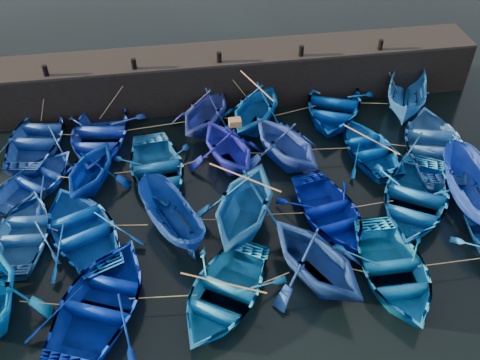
{
  "coord_description": "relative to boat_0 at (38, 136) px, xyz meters",
  "views": [
    {
      "loc": [
        -2.56,
        -13.05,
        15.33
      ],
      "look_at": [
        0.0,
        3.2,
        0.7
      ],
      "focal_mm": 40.0,
      "sensor_mm": 36.0,
      "label": 1
    }
  ],
  "objects": [
    {
      "name": "boat_5",
      "position": [
        17.76,
        0.04,
        0.42
      ],
      "size": [
        3.75,
        5.22,
        1.9
      ],
      "primitive_type": "imported",
      "rotation": [
        0.0,
        0.0,
        -0.44
      ],
      "color": "#1D5CA7",
      "rests_on": "ground"
    },
    {
      "name": "boat_7",
      "position": [
        2.6,
        -3.21,
        0.43
      ],
      "size": [
        4.27,
        4.55,
        1.91
      ],
      "primitive_type": "imported",
      "rotation": [
        0.0,
        0.0,
        2.75
      ],
      "color": "#01298D",
      "rests_on": "ground"
    },
    {
      "name": "boat_0",
      "position": [
        0.0,
        0.0,
        0.0
      ],
      "size": [
        4.41,
        5.62,
        1.06
      ],
      "primitive_type": "imported",
      "rotation": [
        0.0,
        0.0,
        2.99
      ],
      "color": "navy",
      "rests_on": "ground"
    },
    {
      "name": "boat_9",
      "position": [
        8.46,
        -2.73,
        0.53
      ],
      "size": [
        4.58,
        4.94,
        2.13
      ],
      "primitive_type": "imported",
      "rotation": [
        0.0,
        0.0,
        3.46
      ],
      "color": "#131B9F",
      "rests_on": "ground"
    },
    {
      "name": "boat_8",
      "position": [
        5.29,
        -3.2,
        -0.02
      ],
      "size": [
        4.03,
        5.26,
        1.02
      ],
      "primitive_type": "imported",
      "rotation": [
        0.0,
        0.0,
        0.11
      ],
      "color": "#105794",
      "rests_on": "ground"
    },
    {
      "name": "boat_14",
      "position": [
        2.38,
        -6.24,
        -0.01
      ],
      "size": [
        5.27,
        6.04,
        1.05
      ],
      "primitive_type": "imported",
      "rotation": [
        0.0,
        0.0,
        3.54
      ],
      "color": "#0540A0",
      "rests_on": "ground"
    },
    {
      "name": "boat_15",
      "position": [
        5.73,
        -6.45,
        0.26
      ],
      "size": [
        3.11,
        4.37,
        1.59
      ],
      "primitive_type": "imported",
      "rotation": [
        0.0,
        0.0,
        3.57
      ],
      "color": "navy",
      "rests_on": "ground"
    },
    {
      "name": "boat_17",
      "position": [
        11.88,
        -6.76,
        -0.06
      ],
      "size": [
        4.09,
        5.12,
        0.95
      ],
      "primitive_type": "imported",
      "rotation": [
        0.0,
        0.0,
        0.19
      ],
      "color": "#00159C",
      "rests_on": "ground"
    },
    {
      "name": "boat_18",
      "position": [
        15.45,
        -6.64,
        0.03
      ],
      "size": [
        6.12,
        6.66,
        1.13
      ],
      "primitive_type": "imported",
      "rotation": [
        0.0,
        0.0,
        -0.54
      ],
      "color": "#0E5AA6",
      "rests_on": "ground"
    },
    {
      "name": "boat_19",
      "position": [
        17.61,
        -6.96,
        0.38
      ],
      "size": [
        2.0,
        4.78,
        1.82
      ],
      "primitive_type": "imported",
      "rotation": [
        0.0,
        0.0,
        3.09
      ],
      "color": "#13359D",
      "rests_on": "ground"
    },
    {
      "name": "boat_11",
      "position": [
        14.82,
        -3.09,
        -0.08
      ],
      "size": [
        3.64,
        4.7,
        0.9
      ],
      "primitive_type": "imported",
      "rotation": [
        0.0,
        0.0,
        3.27
      ],
      "color": "#00439C",
      "rests_on": "ground"
    },
    {
      "name": "bollard_3",
      "position": [
        12.68,
        1.78,
        2.34
      ],
      "size": [
        0.24,
        0.24,
        0.5
      ],
      "primitive_type": "cylinder",
      "color": "black",
      "rests_on": "quay_top"
    },
    {
      "name": "bollard_4",
      "position": [
        16.68,
        1.78,
        2.34
      ],
      "size": [
        0.24,
        0.24,
        0.5
      ],
      "primitive_type": "cylinder",
      "color": "black",
      "rests_on": "quay_top"
    },
    {
      "name": "boat_4",
      "position": [
        14.14,
        0.42,
        0.05
      ],
      "size": [
        5.82,
        6.69,
        1.16
      ],
      "primitive_type": "imported",
      "rotation": [
        0.0,
        0.0,
        -0.39
      ],
      "color": "#013A91",
      "rests_on": "ground"
    },
    {
      "name": "quay_top",
      "position": [
        8.68,
        2.68,
        2.03
      ],
      "size": [
        26.0,
        2.5,
        0.12
      ],
      "primitive_type": "cube",
      "color": "black",
      "rests_on": "quay_wall"
    },
    {
      "name": "boat_6",
      "position": [
        0.25,
        -3.04,
        -0.09
      ],
      "size": [
        4.96,
        5.18,
        0.87
      ],
      "primitive_type": "imported",
      "rotation": [
        0.0,
        0.0,
        2.48
      ],
      "color": "#1641A8",
      "rests_on": "ground"
    },
    {
      "name": "boat_23",
      "position": [
        10.55,
        -9.52,
        0.63
      ],
      "size": [
        5.41,
        5.67,
        2.32
      ],
      "primitive_type": "imported",
      "rotation": [
        0.0,
        0.0,
        0.48
      ],
      "color": "navy",
      "rests_on": "ground"
    },
    {
      "name": "loose_oars",
      "position": [
        10.2,
        -4.94,
        1.19
      ],
      "size": [
        9.81,
        11.95,
        1.73
      ],
      "color": "#99724C",
      "rests_on": "ground"
    },
    {
      "name": "wooden_crate",
      "position": [
        8.76,
        -2.73,
        1.73
      ],
      "size": [
        0.51,
        0.4,
        0.28
      ],
      "primitive_type": "cube",
      "color": "olive",
      "rests_on": "boat_9"
    },
    {
      "name": "boat_21",
      "position": [
        3.23,
        -9.77,
        0.03
      ],
      "size": [
        5.66,
        6.47,
        1.12
      ],
      "primitive_type": "imported",
      "rotation": [
        0.0,
        0.0,
        2.74
      ],
      "color": "#002098",
      "rests_on": "ground"
    },
    {
      "name": "boat_22",
      "position": [
        7.27,
        -9.97,
        -0.03
      ],
      "size": [
        5.53,
        5.93,
        1.0
      ],
      "primitive_type": "imported",
      "rotation": [
        0.0,
        0.0,
        -0.58
      ],
      "color": "blue",
      "rests_on": "ground"
    },
    {
      "name": "boat_24",
      "position": [
        13.28,
        -9.96,
        -0.02
      ],
      "size": [
        3.61,
        5.0,
        1.03
      ],
      "primitive_type": "imported",
      "rotation": [
        0.0,
        0.0,
        -0.01
      ],
      "color": "blue",
      "rests_on": "ground"
    },
    {
      "name": "quay_wall",
      "position": [
        8.68,
        2.68,
        0.72
      ],
      "size": [
        26.0,
        2.5,
        2.5
      ],
      "primitive_type": "cube",
      "color": "black",
      "rests_on": "ground"
    },
    {
      "name": "boat_3",
      "position": [
        10.16,
        -0.11,
        0.61
      ],
      "size": [
        5.52,
        5.69,
        2.29
      ],
      "primitive_type": "imported",
      "rotation": [
        0.0,
        0.0,
        -0.58
      ],
      "color": "#054896",
      "rests_on": "ground"
    },
    {
      "name": "mooring_ropes",
      "position": [
        8.99,
        -2.89,
        0.35
      ],
      "size": [
        17.81,
        11.69,
        2.1
      ],
      "color": "tan",
      "rests_on": "ground"
    },
    {
      "name": "boat_13",
      "position": [
        0.19,
        -6.0,
        -0.08
      ],
      "size": [
        3.43,
        4.58,
        0.9
      ],
      "primitive_type": "imported",
      "rotation": [
        0.0,
        0.0,
        3.07
      ],
      "color": "#215CA3",
      "rests_on": "ground"
    },
    {
      "name": "bollard_1",
      "position": [
        4.68,
        1.78,
        2.34
      ],
      "size": [
        0.24,
        0.24,
        0.5
      ],
      "primitive_type": "cylinder",
      "color": "black",
      "rests_on": "quay_top"
    },
    {
      "name": "boat_1",
      "position": [
        2.76,
        -0.24,
        0.04
      ],
      "size": [
        4.63,
        5.96,
        1.14
      ],
      "primitive_type": "imported",
      "rotation": [
        0.0,
        0.0,
        -0.13
      ],
      "color": "#1532AD",
      "rests_on": "ground"
    },
    {
      "name": "boat_2",
      "position": [
        7.77,
        0.08,
        0.53
      ],
      "size": [
        5.1,
        5.26,
        2.11
      ],
      "primitive_type": "imported",
      "rotation": [
        0.0,
        0.0,
        -0.58
      ],
      "color": "navy",
      "rests_on": "ground"
    },
    {
      "name": "boat_12",
      "position": [
        17.72,
        -3.49,
        0.05
      ],
      "size": [
        5.32,
        6.47,
        1.17
      ],
      "primitive_type": "imported",
      "rotation": [
        0.0,
        0.0,
        2.89
      ],
      "color": "#265E9D",
      "rests_on": "ground"
    },
    {
      "name": "bollard_0",
      "position": [
        0.68,
        1.78,
        2.34
      ],
      "size": [
        0.24,
        0.24,
        0.5
      ],
      "primitive_type": "cylinder",
      "color": "black",
      "rests_on": "quay_top"
    },
    {
      "name": "ground",
      "position": [
        8.68,
        -7.82,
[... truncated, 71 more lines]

